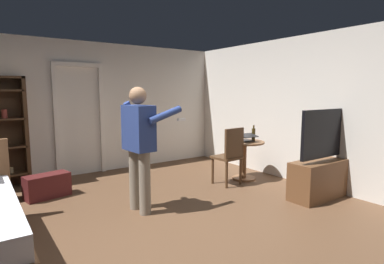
{
  "coord_description": "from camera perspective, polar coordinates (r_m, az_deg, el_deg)",
  "views": [
    {
      "loc": [
        -1.67,
        -3.08,
        1.6
      ],
      "look_at": [
        0.87,
        0.56,
        1.02
      ],
      "focal_mm": 29.42,
      "sensor_mm": 36.0,
      "label": 1
    }
  ],
  "objects": [
    {
      "name": "person_blue_shirt",
      "position": [
        4.18,
        -9.49,
        -1.46
      ],
      "size": [
        0.72,
        0.62,
        1.66
      ],
      "color": "gray",
      "rests_on": "ground_plane"
    },
    {
      "name": "laptop",
      "position": [
        5.71,
        9.6,
        -1.24
      ],
      "size": [
        0.34,
        0.35,
        0.15
      ],
      "color": "black",
      "rests_on": "side_table"
    },
    {
      "name": "suitcase_dark",
      "position": [
        5.3,
        -24.75,
        -8.86
      ],
      "size": [
        0.67,
        0.4,
        0.36
      ],
      "primitive_type": "cube",
      "rotation": [
        0.0,
        0.0,
        0.2
      ],
      "color": "#4C1919",
      "rests_on": "ground_plane"
    },
    {
      "name": "doorway_frame",
      "position": [
        6.33,
        -19.73,
        3.54
      ],
      "size": [
        0.93,
        0.08,
        2.13
      ],
      "color": "white",
      "rests_on": "ground_plane"
    },
    {
      "name": "tv_flatscreen",
      "position": [
        5.24,
        22.95,
        -6.59
      ],
      "size": [
        1.3,
        0.4,
        1.34
      ],
      "color": "brown",
      "rests_on": "ground_plane"
    },
    {
      "name": "wall_right",
      "position": [
        5.63,
        21.89,
        3.5
      ],
      "size": [
        0.12,
        6.33,
        2.54
      ],
      "primitive_type": "cube",
      "color": "silver",
      "rests_on": "ground_plane"
    },
    {
      "name": "bottle_on_table",
      "position": [
        5.8,
        11.09,
        -0.43
      ],
      "size": [
        0.06,
        0.06,
        0.29
      ],
      "color": "#3F3012",
      "rests_on": "side_table"
    },
    {
      "name": "wall_back",
      "position": [
        6.41,
        -19.81,
        4.01
      ],
      "size": [
        6.18,
        0.12,
        2.54
      ],
      "primitive_type": "cube",
      "color": "silver",
      "rests_on": "ground_plane"
    },
    {
      "name": "ground_plane",
      "position": [
        3.85,
        -6.12,
        -17.22
      ],
      "size": [
        6.7,
        6.7,
        0.0
      ],
      "primitive_type": "plane",
      "color": "brown"
    },
    {
      "name": "wooden_chair",
      "position": [
        5.4,
        6.9,
        -3.93
      ],
      "size": [
        0.45,
        0.45,
        0.99
      ],
      "color": "#4C331E",
      "rests_on": "ground_plane"
    },
    {
      "name": "side_table",
      "position": [
        5.81,
        9.48,
        -3.84
      ],
      "size": [
        0.71,
        0.71,
        0.7
      ],
      "color": "brown",
      "rests_on": "ground_plane"
    }
  ]
}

